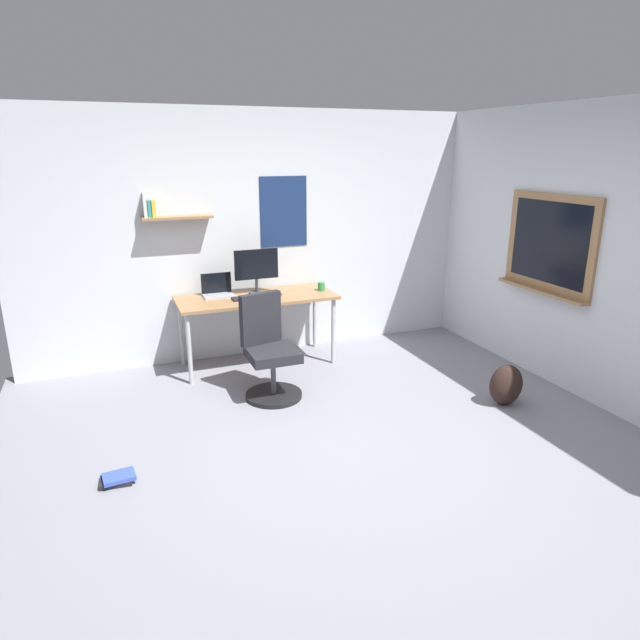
% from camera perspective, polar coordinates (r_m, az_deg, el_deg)
% --- Properties ---
extents(ground_plane, '(5.20, 5.20, 0.00)m').
position_cam_1_polar(ground_plane, '(4.26, 3.05, -13.75)').
color(ground_plane, gray).
rests_on(ground_plane, ground).
extents(wall_back, '(5.00, 0.30, 2.60)m').
position_cam_1_polar(wall_back, '(6.03, -6.56, 8.64)').
color(wall_back, silver).
rests_on(wall_back, ground).
extents(wall_right, '(0.22, 5.00, 2.60)m').
position_cam_1_polar(wall_right, '(5.28, 28.26, 5.46)').
color(wall_right, silver).
rests_on(wall_right, ground).
extents(desk, '(1.62, 0.67, 0.75)m').
position_cam_1_polar(desk, '(5.74, -6.58, 1.82)').
color(desk, '#997047').
rests_on(desk, ground).
extents(office_chair, '(0.52, 0.54, 0.95)m').
position_cam_1_polar(office_chair, '(5.06, -5.27, -3.49)').
color(office_chair, black).
rests_on(office_chair, ground).
extents(laptop, '(0.31, 0.21, 0.23)m').
position_cam_1_polar(laptop, '(5.77, -10.52, 3.00)').
color(laptop, '#ADAFB5').
rests_on(laptop, desk).
extents(monitor_primary, '(0.46, 0.17, 0.46)m').
position_cam_1_polar(monitor_primary, '(5.77, -6.59, 5.36)').
color(monitor_primary, '#38383D').
rests_on(monitor_primary, desk).
extents(keyboard, '(0.37, 0.13, 0.02)m').
position_cam_1_polar(keyboard, '(5.62, -7.18, 2.29)').
color(keyboard, black).
rests_on(keyboard, desk).
extents(computer_mouse, '(0.10, 0.06, 0.03)m').
position_cam_1_polar(computer_mouse, '(5.69, -4.45, 2.64)').
color(computer_mouse, '#262628').
rests_on(computer_mouse, desk).
extents(coffee_mug, '(0.08, 0.08, 0.09)m').
position_cam_1_polar(coffee_mug, '(5.89, 0.15, 3.49)').
color(coffee_mug, '#338C4C').
rests_on(coffee_mug, desk).
extents(backpack, '(0.32, 0.22, 0.37)m').
position_cam_1_polar(backpack, '(5.21, 18.65, -6.37)').
color(backpack, black).
rests_on(backpack, ground).
extents(book_stack_on_floor, '(0.25, 0.18, 0.06)m').
position_cam_1_polar(book_stack_on_floor, '(4.18, -20.19, -15.13)').
color(book_stack_on_floor, black).
rests_on(book_stack_on_floor, ground).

